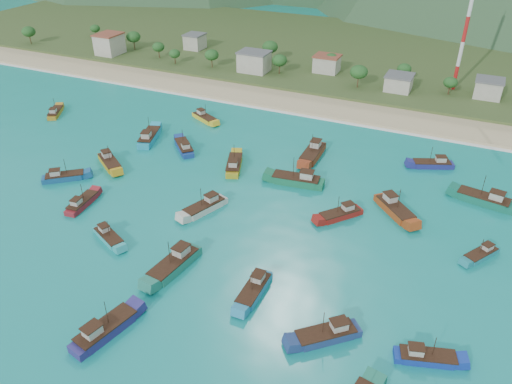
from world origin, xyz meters
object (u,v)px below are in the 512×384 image
at_px(boat_17, 297,180).
at_px(boat_13, 64,177).
at_px(boat_6, 184,148).
at_px(boat_27, 313,154).
at_px(boat_3, 234,165).
at_px(boat_14, 432,164).
at_px(boat_20, 340,215).
at_px(boat_25, 149,137).
at_px(boat_26, 327,335).
at_px(boat_5, 205,207).
at_px(boat_19, 109,237).
at_px(boat_1, 395,209).
at_px(boat_4, 105,330).
at_px(radio_tower, 468,16).
at_px(boat_7, 174,265).
at_px(boat_16, 110,163).
at_px(boat_29, 254,290).
at_px(boat_21, 484,200).
at_px(boat_9, 426,358).
at_px(boat_2, 82,203).
at_px(boat_30, 205,118).
at_px(boat_0, 56,113).
at_px(boat_24, 481,255).

bearing_deg(boat_17, boat_13, 105.46).
xyz_separation_m(boat_6, boat_27, (32.40, 10.30, 0.23)).
relative_size(boat_3, boat_14, 1.09).
bearing_deg(boat_20, boat_17, 4.60).
xyz_separation_m(boat_25, boat_26, (66.16, -47.82, -0.14)).
distance_m(boat_5, boat_14, 58.54).
distance_m(boat_14, boat_19, 79.30).
xyz_separation_m(boat_6, boat_13, (-17.93, -25.31, -0.05)).
distance_m(boat_3, boat_17, 16.98).
height_order(boat_1, boat_4, boat_1).
xyz_separation_m(radio_tower, boat_5, (-41.06, -97.05, -24.55)).
bearing_deg(boat_5, boat_26, 166.41).
xyz_separation_m(boat_7, boat_17, (9.79, 38.00, 0.03)).
height_order(boat_16, boat_26, boat_16).
bearing_deg(boat_6, boat_25, 129.27).
xyz_separation_m(boat_1, boat_3, (-40.30, 3.57, -0.07)).
height_order(boat_7, boat_29, boat_7).
relative_size(boat_1, boat_25, 0.86).
xyz_separation_m(boat_7, boat_21, (50.44, 47.16, 0.01)).
height_order(boat_9, boat_19, boat_9).
relative_size(boat_3, boat_19, 1.24).
bearing_deg(boat_21, boat_20, 134.47).
xyz_separation_m(boat_1, boat_2, (-63.02, -25.62, -0.24)).
height_order(boat_4, boat_16, boat_4).
height_order(boat_13, boat_19, boat_13).
bearing_deg(boat_9, boat_29, -111.49).
relative_size(boat_3, boat_29, 1.13).
bearing_deg(boat_3, boat_13, -168.09).
bearing_deg(boat_13, boat_25, 127.80).
relative_size(boat_1, boat_14, 1.02).
relative_size(boat_19, boat_29, 0.91).
height_order(boat_7, boat_14, boat_7).
distance_m(boat_14, boat_29, 63.59).
bearing_deg(boat_4, boat_29, 58.90).
bearing_deg(boat_13, boat_3, 83.07).
bearing_deg(boat_26, boat_17, -15.94).
bearing_deg(boat_30, boat_25, 6.44).
distance_m(boat_0, boat_16, 41.06).
height_order(boat_9, boat_30, boat_30).
distance_m(boat_4, boat_21, 83.17).
relative_size(boat_25, boat_29, 1.23).
xyz_separation_m(boat_4, boat_6, (-22.38, 60.13, -0.11)).
xyz_separation_m(boat_7, boat_19, (-16.63, 2.06, -0.34)).
xyz_separation_m(boat_3, boat_13, (-34.46, -21.97, -0.12)).
height_order(boat_0, boat_27, boat_27).
height_order(boat_5, boat_13, boat_5).
xyz_separation_m(boat_19, boat_24, (67.69, 24.82, -0.08)).
bearing_deg(boat_3, boat_19, -125.02).
relative_size(radio_tower, boat_30, 4.77).
distance_m(boat_9, boat_19, 61.98).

